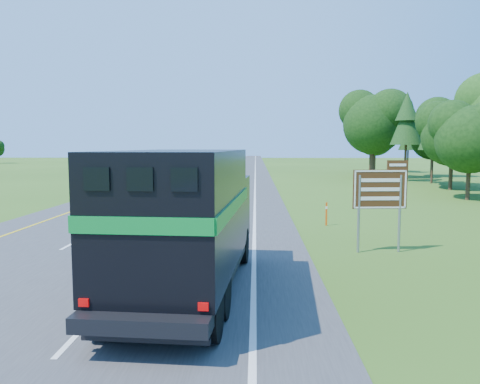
{
  "coord_description": "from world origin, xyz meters",
  "views": [
    {
      "loc": [
        5.54,
        -7.64,
        3.96
      ],
      "look_at": [
        4.7,
        17.65,
        1.46
      ],
      "focal_mm": 35.0,
      "sensor_mm": 36.0,
      "label": 1
    }
  ],
  "objects_px": {
    "horse_truck": "(187,218)",
    "far_car": "(222,158)",
    "white_suv": "(185,168)",
    "exit_sign": "(381,193)"
  },
  "relations": [
    {
      "from": "far_car",
      "to": "exit_sign",
      "type": "xyz_separation_m",
      "value": [
        13.3,
        -102.32,
        1.43
      ]
    },
    {
      "from": "far_car",
      "to": "white_suv",
      "type": "bearing_deg",
      "value": -90.78
    },
    {
      "from": "white_suv",
      "to": "exit_sign",
      "type": "relative_size",
      "value": 1.84
    },
    {
      "from": "exit_sign",
      "to": "horse_truck",
      "type": "bearing_deg",
      "value": -145.29
    },
    {
      "from": "horse_truck",
      "to": "far_car",
      "type": "distance_m",
      "value": 107.85
    },
    {
      "from": "white_suv",
      "to": "exit_sign",
      "type": "bearing_deg",
      "value": -70.78
    },
    {
      "from": "far_car",
      "to": "exit_sign",
      "type": "height_order",
      "value": "exit_sign"
    },
    {
      "from": "horse_truck",
      "to": "exit_sign",
      "type": "distance_m",
      "value": 8.34
    },
    {
      "from": "horse_truck",
      "to": "far_car",
      "type": "bearing_deg",
      "value": 97.49
    },
    {
      "from": "exit_sign",
      "to": "white_suv",
      "type": "bearing_deg",
      "value": 102.54
    }
  ]
}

